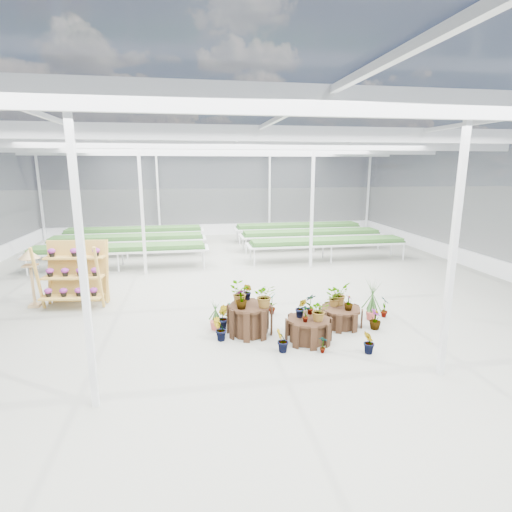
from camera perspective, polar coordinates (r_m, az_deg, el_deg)
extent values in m
plane|color=gray|center=(10.77, -1.35, -7.49)|extent=(24.00, 24.00, 0.00)
cylinder|color=#321E11|center=(9.12, -0.91, -9.04)|extent=(1.23, 1.23, 0.68)
cylinder|color=#321E11|center=(8.86, 7.51, -10.40)|extent=(1.04, 1.04, 0.51)
cylinder|color=#321E11|center=(9.81, 11.96, -8.48)|extent=(1.27, 1.27, 0.44)
imported|color=#315B26|center=(9.03, -2.53, -5.32)|extent=(0.58, 0.55, 0.50)
imported|color=#315B26|center=(8.81, 1.28, -5.67)|extent=(0.51, 0.46, 0.53)
imported|color=#315B26|center=(9.27, -1.18, -5.13)|extent=(0.26, 0.28, 0.40)
imported|color=#315B26|center=(8.73, -2.09, -6.13)|extent=(0.32, 0.32, 0.45)
imported|color=#315B26|center=(8.74, 6.44, -7.37)|extent=(0.27, 0.24, 0.44)
imported|color=#315B26|center=(8.61, 9.02, -7.67)|extent=(0.47, 0.42, 0.46)
imported|color=#315B26|center=(8.95, 7.79, -6.77)|extent=(0.28, 0.22, 0.48)
imported|color=#315B26|center=(8.51, 7.12, -8.13)|extent=(0.25, 0.23, 0.39)
imported|color=#315B26|center=(9.74, 11.00, -5.92)|extent=(0.46, 0.44, 0.41)
imported|color=#315B26|center=(9.57, 13.10, -6.49)|extent=(0.21, 0.21, 0.37)
imported|color=#315B26|center=(9.87, 11.74, -5.29)|extent=(0.65, 0.64, 0.54)
imported|color=#315B26|center=(8.82, -5.21, -10.38)|extent=(0.36, 0.32, 0.53)
imported|color=#315B26|center=(9.45, -4.85, -8.72)|extent=(0.28, 0.33, 0.55)
imported|color=#315B26|center=(8.30, 3.73, -11.98)|extent=(0.36, 0.36, 0.52)
imported|color=#315B26|center=(8.40, 9.55, -12.36)|extent=(0.23, 0.23, 0.37)
imported|color=#315B26|center=(8.53, 15.87, -11.79)|extent=(0.30, 0.33, 0.50)
imported|color=#315B26|center=(9.80, 16.66, -8.65)|extent=(0.37, 0.37, 0.48)
imported|color=#315B26|center=(10.59, 17.91, -6.91)|extent=(0.23, 0.31, 0.55)
imported|color=#315B26|center=(10.54, 11.26, -6.84)|extent=(0.40, 0.46, 0.47)
imported|color=#315B26|center=(10.32, 2.29, -6.75)|extent=(0.33, 0.36, 0.57)
imported|color=#315B26|center=(9.66, -3.70, -8.29)|extent=(0.31, 0.25, 0.52)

